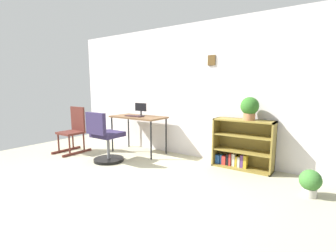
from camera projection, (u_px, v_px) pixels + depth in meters
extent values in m
plane|color=#A39F83|center=(92.00, 191.00, 3.08)|extent=(6.24, 6.24, 0.00)
cube|color=silver|center=(182.00, 92.00, 4.64)|extent=(5.20, 0.10, 2.40)
cube|color=#503718|center=(212.00, 60.00, 4.16)|extent=(0.14, 0.02, 0.17)
cube|color=brown|center=(138.00, 117.00, 4.78)|extent=(1.07, 0.55, 0.03)
cylinder|color=black|center=(112.00, 134.00, 4.92)|extent=(0.03, 0.03, 0.70)
cylinder|color=black|center=(151.00, 140.00, 4.37)|extent=(0.03, 0.03, 0.70)
cylinder|color=black|center=(129.00, 131.00, 5.30)|extent=(0.03, 0.03, 0.70)
cylinder|color=black|center=(166.00, 136.00, 4.75)|extent=(0.03, 0.03, 0.70)
cylinder|color=#262628|center=(141.00, 116.00, 4.82)|extent=(0.16, 0.16, 0.01)
cylinder|color=#262628|center=(141.00, 113.00, 4.81)|extent=(0.03, 0.03, 0.09)
cube|color=black|center=(141.00, 107.00, 4.78)|extent=(0.27, 0.02, 0.15)
cube|color=black|center=(134.00, 116.00, 4.73)|extent=(0.38, 0.15, 0.02)
cylinder|color=black|center=(109.00, 160.00, 4.32)|extent=(0.52, 0.52, 0.05)
cylinder|color=slate|center=(108.00, 148.00, 4.28)|extent=(0.05, 0.05, 0.39)
cube|color=#2C2447|center=(108.00, 134.00, 4.25)|extent=(0.44, 0.44, 0.08)
cube|color=#2C2447|center=(96.00, 124.00, 4.01)|extent=(0.42, 0.07, 0.36)
cube|color=#54241E|center=(66.00, 150.00, 4.98)|extent=(0.04, 0.64, 0.04)
cube|color=#54241E|center=(77.00, 153.00, 4.78)|extent=(0.04, 0.64, 0.04)
cylinder|color=#54241E|center=(58.00, 142.00, 4.82)|extent=(0.03, 0.03, 0.34)
cylinder|color=#54241E|center=(70.00, 145.00, 4.62)|extent=(0.03, 0.03, 0.34)
cylinder|color=#54241E|center=(73.00, 140.00, 5.08)|extent=(0.03, 0.03, 0.34)
cylinder|color=#54241E|center=(84.00, 142.00, 4.88)|extent=(0.03, 0.03, 0.34)
cube|color=#54241E|center=(71.00, 133.00, 4.82)|extent=(0.42, 0.40, 0.04)
cube|color=#54241E|center=(78.00, 119.00, 4.93)|extent=(0.40, 0.04, 0.48)
cube|color=olive|center=(216.00, 141.00, 4.12)|extent=(0.02, 0.30, 0.79)
cube|color=olive|center=(273.00, 148.00, 3.62)|extent=(0.02, 0.30, 0.79)
cube|color=olive|center=(244.00, 120.00, 3.81)|extent=(0.93, 0.30, 0.02)
cube|color=olive|center=(242.00, 168.00, 3.93)|extent=(0.93, 0.30, 0.02)
cube|color=olive|center=(246.00, 143.00, 3.98)|extent=(0.93, 0.02, 0.79)
cube|color=olive|center=(243.00, 151.00, 3.89)|extent=(0.88, 0.28, 0.02)
cube|color=olive|center=(243.00, 136.00, 3.85)|extent=(0.88, 0.28, 0.02)
cube|color=#1E478C|center=(219.00, 159.00, 4.13)|extent=(0.07, 0.13, 0.15)
cube|color=#1E478C|center=(222.00, 159.00, 4.10)|extent=(0.03, 0.11, 0.16)
cube|color=#B22D28|center=(225.00, 160.00, 4.07)|extent=(0.06, 0.13, 0.15)
cube|color=black|center=(228.00, 159.00, 4.04)|extent=(0.04, 0.11, 0.18)
cube|color=#B22D28|center=(231.00, 159.00, 4.01)|extent=(0.03, 0.12, 0.20)
cube|color=beige|center=(234.00, 160.00, 3.98)|extent=(0.05, 0.09, 0.20)
cube|color=#B79323|center=(237.00, 161.00, 3.95)|extent=(0.03, 0.11, 0.17)
cube|color=beige|center=(239.00, 162.00, 3.93)|extent=(0.04, 0.11, 0.16)
cube|color=#593372|center=(242.00, 161.00, 3.90)|extent=(0.04, 0.10, 0.20)
cube|color=#B79323|center=(246.00, 162.00, 3.87)|extent=(0.05, 0.11, 0.20)
cylinder|color=#9E6642|center=(249.00, 117.00, 3.74)|extent=(0.18, 0.18, 0.11)
sphere|color=#2B6120|center=(250.00, 106.00, 3.71)|extent=(0.27, 0.27, 0.27)
cylinder|color=#B7B2A8|center=(309.00, 192.00, 2.92)|extent=(0.16, 0.16, 0.10)
sphere|color=#376F2C|center=(310.00, 180.00, 2.90)|extent=(0.25, 0.25, 0.25)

